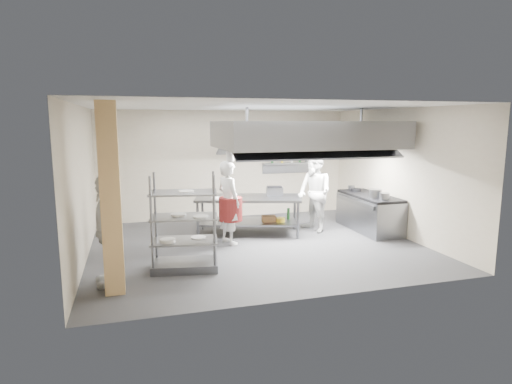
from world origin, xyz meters
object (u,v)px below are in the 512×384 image
object	(u,v)px
pass_rack	(184,222)
chef_head	(229,203)
island	(248,215)
cooking_range	(369,214)
chef_plating	(107,230)
stockpot	(375,194)
griddle	(275,191)
chef_line	(314,193)

from	to	relation	value
pass_rack	chef_head	xyz separation A→B (m)	(1.15, 1.45, 0.04)
island	cooking_range	distance (m)	3.04
chef_plating	pass_rack	bearing A→B (deg)	98.78
pass_rack	chef_plating	size ratio (longest dim) A/B	0.96
chef_plating	stockpot	distance (m)	6.17
cooking_range	griddle	xyz separation A→B (m)	(-2.32, 0.53, 0.59)
cooking_range	chef_line	distance (m)	1.50
chef_line	griddle	bearing A→B (deg)	-117.32
chef_head	griddle	distance (m)	1.50
island	pass_rack	world-z (taller)	pass_rack
chef_line	chef_plating	xyz separation A→B (m)	(-4.71, -2.29, -0.04)
chef_head	griddle	bearing A→B (deg)	-82.75
stockpot	chef_line	bearing A→B (deg)	150.22
chef_line	stockpot	bearing A→B (deg)	47.11
chef_plating	griddle	xyz separation A→B (m)	(3.76, 2.53, 0.08)
cooking_range	chef_line	world-z (taller)	chef_line
chef_line	chef_plating	bearing A→B (deg)	-77.18
island	stockpot	xyz separation A→B (m)	(2.88, -0.93, 0.55)
cooking_range	chef_plating	size ratio (longest dim) A/B	1.08
griddle	chef_head	bearing A→B (deg)	-138.12
griddle	cooking_range	bearing A→B (deg)	0.52
chef_line	chef_plating	distance (m)	5.24
chef_plating	griddle	world-z (taller)	chef_plating
island	pass_rack	bearing A→B (deg)	-113.44
island	cooking_range	bearing A→B (deg)	7.02
island	chef_plating	world-z (taller)	chef_plating
island	griddle	size ratio (longest dim) A/B	6.26
cooking_range	chef_plating	world-z (taller)	chef_plating
cooking_range	chef_plating	distance (m)	6.42
pass_rack	griddle	bearing A→B (deg)	50.93
griddle	stockpot	size ratio (longest dim) A/B	1.33
island	chef_plating	bearing A→B (deg)	-124.44
pass_rack	chef_head	bearing A→B (deg)	61.25
chef_head	stockpot	world-z (taller)	chef_head
griddle	pass_rack	bearing A→B (deg)	-125.32
chef_head	pass_rack	bearing A→B (deg)	120.37
stockpot	chef_head	bearing A→B (deg)	176.03
griddle	island	bearing A→B (deg)	-164.02
cooking_range	stockpot	bearing A→B (deg)	-105.35
cooking_range	chef_line	xyz separation A→B (m)	(-1.37, 0.29, 0.55)
island	stockpot	distance (m)	3.08
island	pass_rack	xyz separation A→B (m)	(-1.78, -2.13, 0.43)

